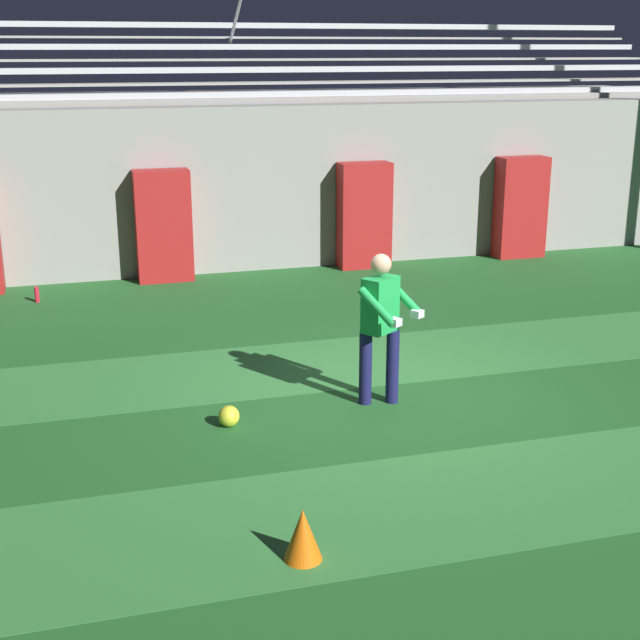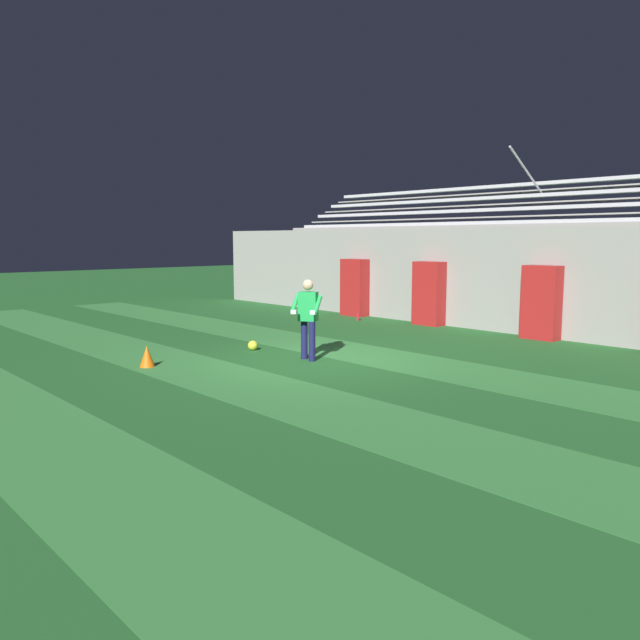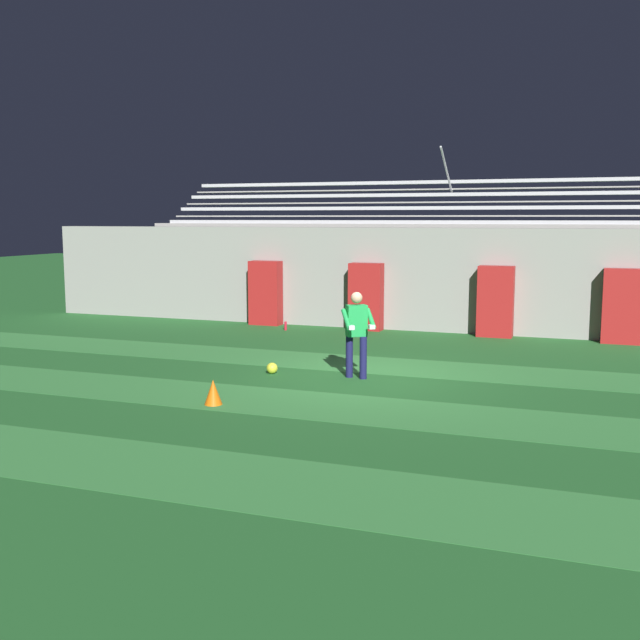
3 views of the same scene
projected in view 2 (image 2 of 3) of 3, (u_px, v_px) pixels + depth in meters
name	position (u px, v px, depth m)	size (l,w,h in m)	color
ground_plane	(317.00, 360.00, 12.92)	(80.00, 80.00, 0.00)	#236028
turf_stripe_near	(6.00, 414.00, 8.91)	(28.00, 1.81, 0.01)	#38843D
turf_stripe_mid	(220.00, 377.00, 11.33)	(28.00, 1.81, 0.01)	#38843D
turf_stripe_far	(359.00, 353.00, 13.75)	(28.00, 1.81, 0.01)	#38843D
back_wall	(493.00, 279.00, 17.08)	(24.00, 0.60, 2.80)	#999691
padding_pillar_gate_left	(429.00, 294.00, 18.06)	(0.91, 0.44, 1.84)	#B21E1E
padding_pillar_gate_right	(541.00, 303.00, 15.50)	(0.91, 0.44, 1.84)	#B21E1E
padding_pillar_far_left	(354.00, 288.00, 20.27)	(0.91, 0.44, 1.84)	#B21E1E
bleacher_stand	(530.00, 273.00, 18.40)	(18.00, 3.35, 5.03)	#999691
goalkeeper	(308.00, 314.00, 12.80)	(0.74, 0.71, 1.67)	#19194C
soccer_ball	(253.00, 345.00, 14.04)	(0.22, 0.22, 0.22)	yellow
traffic_cone	(147.00, 356.00, 12.22)	(0.30, 0.30, 0.42)	orange
water_bottle	(358.00, 317.00, 19.12)	(0.07, 0.07, 0.24)	red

